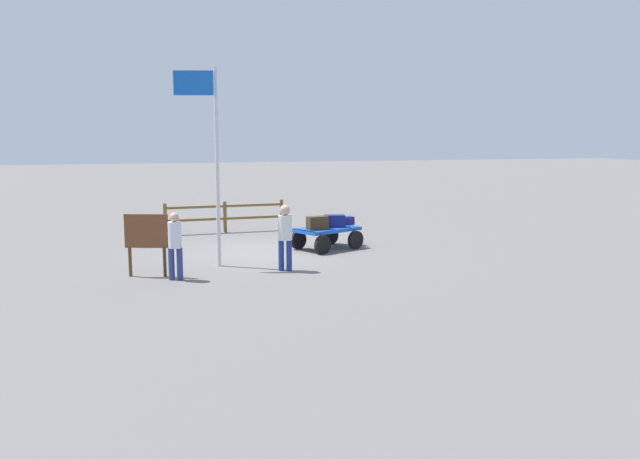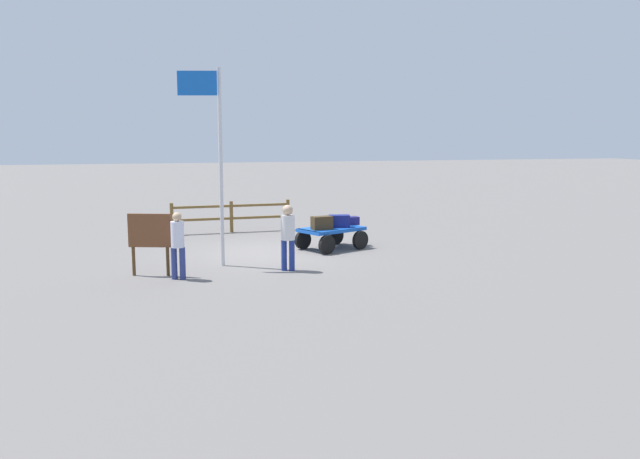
% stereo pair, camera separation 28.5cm
% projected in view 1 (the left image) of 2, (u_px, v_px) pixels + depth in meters
% --- Properties ---
extents(ground_plane, '(120.00, 120.00, 0.00)m').
position_uv_depth(ground_plane, '(263.00, 252.00, 19.02)').
color(ground_plane, slate).
extents(luggage_cart, '(2.19, 1.89, 0.64)m').
position_uv_depth(luggage_cart, '(326.00, 234.00, 19.48)').
color(luggage_cart, blue).
rests_on(luggage_cart, ground).
extents(suitcase_grey, '(0.56, 0.33, 0.24)m').
position_uv_depth(suitcase_grey, '(344.00, 221.00, 20.11)').
color(suitcase_grey, navy).
rests_on(suitcase_grey, luggage_cart).
extents(suitcase_maroon, '(0.63, 0.41, 0.38)m').
position_uv_depth(suitcase_maroon, '(317.00, 223.00, 19.06)').
color(suitcase_maroon, '#3A2C19').
rests_on(suitcase_maroon, luggage_cart).
extents(suitcase_dark, '(0.66, 0.46, 0.36)m').
position_uv_depth(suitcase_dark, '(335.00, 221.00, 19.54)').
color(suitcase_dark, navy).
rests_on(suitcase_dark, luggage_cart).
extents(worker_lead, '(0.40, 0.40, 1.59)m').
position_uv_depth(worker_lead, '(175.00, 242.00, 15.30)').
color(worker_lead, navy).
rests_on(worker_lead, ground).
extents(worker_trailing, '(0.46, 0.46, 1.66)m').
position_uv_depth(worker_trailing, '(285.00, 232.00, 16.32)').
color(worker_trailing, navy).
rests_on(worker_trailing, ground).
extents(flagpole, '(1.07, 0.27, 5.04)m').
position_uv_depth(flagpole, '(211.00, 147.00, 16.56)').
color(flagpole, silver).
rests_on(flagpole, ground).
extents(signboard, '(1.01, 0.38, 1.51)m').
position_uv_depth(signboard, '(146.00, 236.00, 15.65)').
color(signboard, '#4C3319').
rests_on(signboard, ground).
extents(wooden_fence, '(4.17, 0.30, 1.08)m').
position_uv_depth(wooden_fence, '(225.00, 215.00, 22.73)').
color(wooden_fence, brown).
rests_on(wooden_fence, ground).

